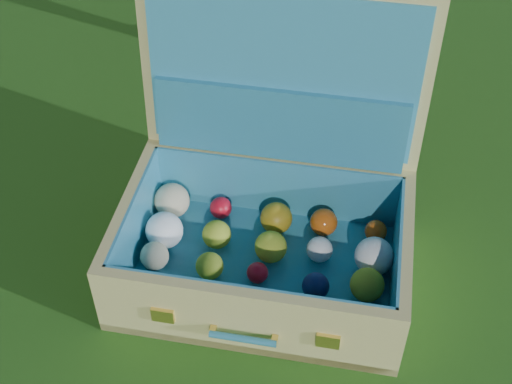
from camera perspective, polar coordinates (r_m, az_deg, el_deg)
The scene contains 2 objects.
ground at distance 1.79m, azimuth -2.38°, elevation -4.42°, with size 60.00×60.00×0.00m, color #215114.
suitcase at distance 1.65m, azimuth 1.09°, elevation -0.49°, with size 0.80×0.72×0.64m.
Camera 1 is at (-0.14, -1.18, 1.34)m, focal length 50.00 mm.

